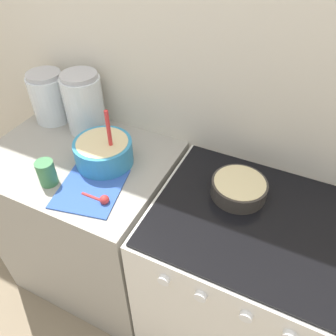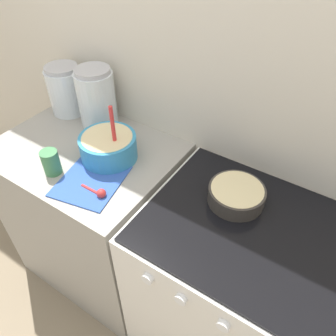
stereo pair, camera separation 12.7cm
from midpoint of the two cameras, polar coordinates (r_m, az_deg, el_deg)
wall_back at (r=1.34m, az=8.98°, el=15.30°), size 4.59×0.05×2.40m
countertop_cabinet at (r=1.78m, az=-10.19°, el=-8.15°), size 0.79×0.61×0.89m
stove at (r=1.55m, az=13.33°, el=-20.18°), size 0.72×0.63×0.89m
mixing_bowl at (r=1.37m, az=-7.77°, el=3.74°), size 0.24×0.24×0.26m
baking_pan at (r=1.23m, az=14.75°, el=-4.62°), size 0.21×0.21×0.06m
storage_jar_left at (r=1.70m, az=-15.20°, el=12.47°), size 0.17×0.17×0.24m
storage_jar_middle at (r=1.56m, az=-9.95°, el=11.28°), size 0.17×0.17×0.28m
tin_can at (r=1.35m, az=-17.21°, el=0.84°), size 0.07×0.07×0.10m
recipe_page at (r=1.30m, az=-10.58°, el=-2.34°), size 0.28×0.31×0.01m
measuring_spoon at (r=1.24m, az=-9.09°, el=-4.38°), size 0.12×0.04×0.04m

